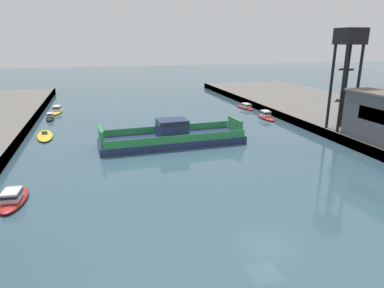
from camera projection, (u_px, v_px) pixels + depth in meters
name	position (u px, v px, depth m)	size (l,w,h in m)	color
ground_plane	(266.00, 246.00, 26.53)	(400.00, 400.00, 0.00)	#385666
chain_ferry	(172.00, 137.00, 52.17)	(22.11, 7.42, 3.85)	navy
moored_boat_near_left	(50.00, 117.00, 68.81)	(1.66, 5.04, 1.30)	black
moored_boat_near_right	(45.00, 136.00, 56.29)	(3.35, 7.98, 1.00)	yellow
moored_boat_mid_right	(245.00, 107.00, 79.99)	(2.67, 6.96, 1.22)	red
moored_boat_far_left	(13.00, 198.00, 33.33)	(2.65, 6.25, 1.45)	red
moored_boat_far_right	(266.00, 116.00, 69.59)	(1.99, 6.16, 1.58)	red
moored_boat_upstream_a	(57.00, 110.00, 75.61)	(2.57, 6.85, 1.44)	yellow
crane_tower	(349.00, 50.00, 51.95)	(3.55, 3.55, 15.54)	black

